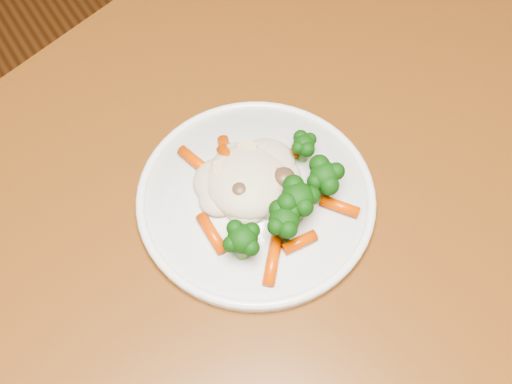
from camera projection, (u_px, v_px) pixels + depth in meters
dining_table at (282, 286)px, 0.73m from camera, size 1.37×1.09×0.75m
plate at (256, 199)px, 0.67m from camera, size 0.25×0.25×0.01m
meal at (269, 191)px, 0.64m from camera, size 0.16×0.19×0.05m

